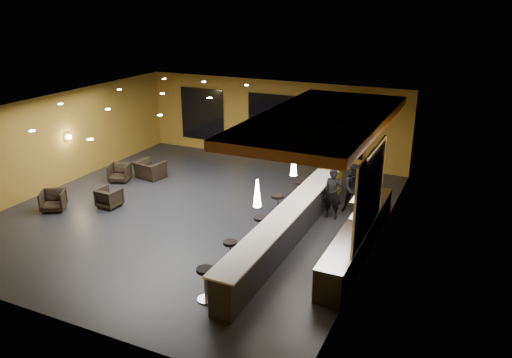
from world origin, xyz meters
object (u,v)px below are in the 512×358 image
at_px(staff_c, 364,195).
at_px(armchair_b, 109,198).
at_px(bar_counter, 286,229).
at_px(armchair_a, 53,201).
at_px(bar_stool_4, 299,189).
at_px(pendant_0, 257,193).
at_px(staff_a, 333,194).
at_px(armchair_d, 150,170).
at_px(bar_stool_1, 230,251).
at_px(bar_stool_3, 277,204).
at_px(pendant_2, 321,142).
at_px(staff_b, 355,189).
at_px(armchair_c, 120,173).
at_px(prep_counter, 358,237).
at_px(column, 334,147).
at_px(pendant_1, 294,164).
at_px(bar_stool_2, 260,226).
at_px(bar_stool_0, 205,280).

bearing_deg(staff_c, armchair_b, -151.37).
distance_m(bar_counter, armchair_a, 8.14).
bearing_deg(bar_counter, bar_stool_4, 103.98).
height_order(pendant_0, staff_a, pendant_0).
distance_m(armchair_d, bar_stool_1, 7.90).
bearing_deg(pendant_0, bar_stool_3, 104.43).
distance_m(staff_a, bar_stool_1, 4.51).
height_order(bar_counter, staff_a, staff_a).
distance_m(pendant_2, staff_b, 1.93).
xyz_separation_m(staff_c, bar_stool_1, (-2.46, -4.60, -0.33)).
bearing_deg(staff_b, armchair_c, 167.79).
height_order(pendant_0, staff_b, pendant_0).
xyz_separation_m(prep_counter, column, (-2.00, 4.10, 1.32)).
xyz_separation_m(bar_counter, pendant_2, (0.00, 3.00, 1.85)).
relative_size(pendant_2, bar_stool_3, 0.82).
distance_m(pendant_2, armchair_a, 9.21).
relative_size(column, pendant_0, 5.00).
relative_size(pendant_0, pendant_1, 1.00).
bearing_deg(armchair_a, pendant_1, -21.79).
bearing_deg(staff_b, column, 111.95).
height_order(bar_counter, armchair_a, bar_counter).
bearing_deg(pendant_1, bar_stool_4, 106.34).
distance_m(pendant_0, bar_stool_1, 2.06).
bearing_deg(armchair_c, prep_counter, -30.15).
xyz_separation_m(bar_counter, bar_stool_4, (-0.83, 3.32, -0.04)).
bearing_deg(bar_stool_1, prep_counter, 39.07).
height_order(bar_counter, pendant_0, pendant_0).
bearing_deg(staff_c, column, 141.56).
distance_m(armchair_a, armchair_d, 4.16).
distance_m(prep_counter, armchair_d, 9.41).
height_order(pendant_1, staff_b, pendant_1).
bearing_deg(bar_stool_2, pendant_1, 38.97).
relative_size(pendant_0, bar_stool_0, 0.81).
height_order(bar_counter, armchair_c, bar_counter).
xyz_separation_m(prep_counter, armchair_c, (-9.89, 1.76, -0.08)).
bearing_deg(bar_stool_2, pendant_0, -67.89).
bearing_deg(pendant_0, pendant_2, 90.00).
relative_size(staff_a, staff_b, 1.01).
distance_m(bar_stool_3, bar_stool_4, 1.78).
bearing_deg(bar_stool_1, bar_stool_3, 90.85).
relative_size(armchair_b, bar_stool_3, 0.87).
relative_size(staff_b, armchair_c, 2.16).
distance_m(staff_a, armchair_a, 9.38).
bearing_deg(bar_stool_1, pendant_0, -11.48).
distance_m(pendant_1, bar_stool_0, 4.38).
relative_size(bar_counter, bar_stool_1, 10.39).
xyz_separation_m(staff_b, armchair_a, (-9.27, -4.14, -0.48)).
bearing_deg(staff_b, bar_stool_0, -123.86).
height_order(armchair_c, bar_stool_2, bar_stool_2).
distance_m(armchair_a, bar_stool_1, 7.27).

